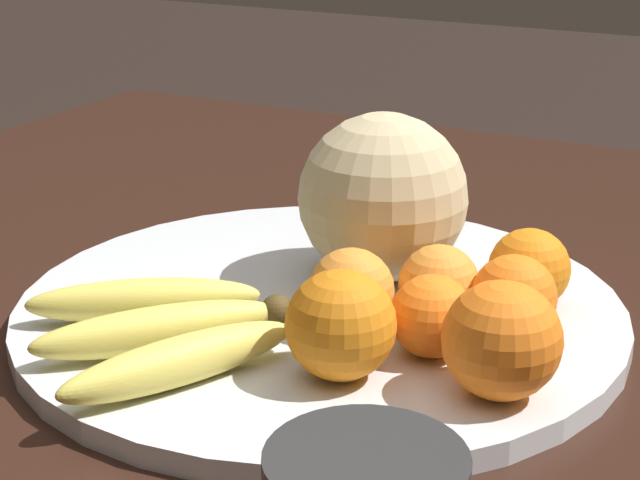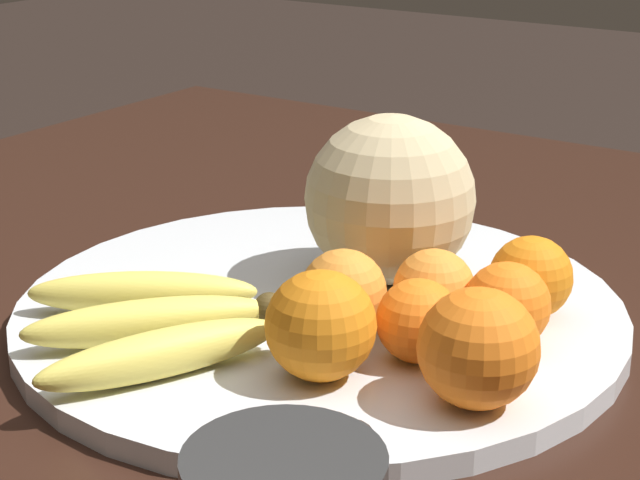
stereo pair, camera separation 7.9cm
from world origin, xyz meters
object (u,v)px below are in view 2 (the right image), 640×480
orange_top_small (531,277)px  kitchen_table (397,422)px  fruit_bowl (320,311)px  orange_front_left (507,305)px  produce_tag (362,316)px  orange_back_right (321,325)px  orange_front_right (343,292)px  orange_back_left (478,348)px  melon (390,200)px  orange_side_extra (418,321)px  orange_mid_center (434,290)px  banana_bunch (153,321)px

orange_top_small → kitchen_table: bearing=-163.5°
fruit_bowl → orange_front_left: 0.15m
fruit_bowl → produce_tag: 0.04m
orange_top_small → fruit_bowl: bearing=-155.7°
orange_front_left → orange_back_right: (-0.08, -0.11, 0.01)m
orange_front_right → orange_back_left: orange_back_left is taller
orange_back_right → melon: bearing=105.7°
orange_top_small → orange_side_extra: orange_top_small is taller
kitchen_table → produce_tag: size_ratio=14.50×
orange_top_small → produce_tag: size_ratio=0.65×
produce_tag → orange_mid_center: bearing=11.9°
orange_front_left → orange_top_small: (-0.01, 0.06, 0.00)m
banana_bunch → orange_front_left: bearing=163.8°
fruit_bowl → orange_back_right: bearing=-56.2°
melon → orange_front_right: (0.02, -0.10, -0.04)m
kitchen_table → banana_bunch: banana_bunch is taller
orange_front_right → produce_tag: 0.04m
orange_back_right → banana_bunch: bearing=-169.8°
melon → banana_bunch: 0.21m
banana_bunch → produce_tag: bearing=-179.2°
banana_bunch → orange_mid_center: bearing=172.0°
kitchen_table → fruit_bowl: 0.12m
orange_front_right → produce_tag: (-0.00, 0.03, -0.03)m
fruit_bowl → orange_back_right: orange_back_right is taller
kitchen_table → orange_mid_center: (0.04, -0.03, 0.13)m
orange_back_left → orange_top_small: (-0.03, 0.14, -0.01)m
orange_top_small → melon: bearing=178.1°
banana_bunch → orange_back_left: (0.22, 0.05, 0.02)m
melon → orange_back_right: (0.05, -0.17, -0.03)m
orange_mid_center → orange_back_right: (-0.03, -0.11, 0.01)m
orange_back_right → produce_tag: 0.10m
orange_front_left → orange_back_left: size_ratio=0.80×
orange_back_left → orange_front_left: bearing=102.8°
banana_bunch → orange_side_extra: 0.18m
kitchen_table → orange_front_right: orange_front_right is taller
orange_mid_center → orange_top_small: (0.05, 0.06, 0.00)m
orange_back_left → orange_side_extra: (-0.06, 0.03, -0.01)m
orange_front_right → orange_back_left: bearing=-18.8°
banana_bunch → produce_tag: size_ratio=2.26×
fruit_bowl → melon: 0.10m
orange_top_small → orange_mid_center: bearing=-130.5°
fruit_bowl → banana_bunch: size_ratio=2.17×
banana_bunch → produce_tag: (0.10, 0.12, -0.01)m
kitchen_table → orange_mid_center: 0.14m
orange_mid_center → orange_top_small: size_ratio=0.96×
orange_front_right → banana_bunch: bearing=-138.8°
orange_back_left → orange_top_small: bearing=100.2°
orange_back_left → produce_tag: bearing=150.7°
orange_front_left → orange_side_extra: size_ratio=1.06×
kitchen_table → fruit_bowl: bearing=-143.2°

